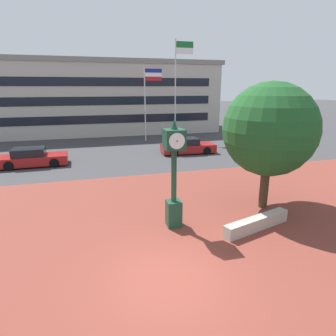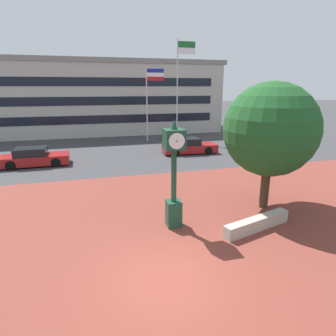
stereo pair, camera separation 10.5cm
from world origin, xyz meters
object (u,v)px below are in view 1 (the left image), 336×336
Objects in this scene: flagpole_secondary at (178,80)px; civic_building at (85,97)px; plaza_tree at (272,131)px; flagpole_primary at (148,95)px; car_street_mid at (187,146)px; car_street_distant at (32,158)px; car_street_far at (269,147)px; street_clock at (174,172)px.

civic_building is (-9.17, 8.76, -1.90)m from flagpole_secondary.
flagpole_secondary is at bearing 85.52° from plaza_tree.
car_street_mid is at bearing -74.10° from flagpole_primary.
car_street_distant is at bearing -142.57° from flagpole_primary.
car_street_far is 0.13× the size of civic_building.
car_street_mid and car_street_distant have the same top height.
flagpole_primary is (3.02, 19.02, 2.33)m from street_clock.
street_clock is 0.58× the size of flagpole_primary.
flagpole_secondary reaches higher than car_street_far.
flagpole_secondary reaches higher than plaza_tree.
car_street_far is at bearing -47.05° from flagpole_primary.
civic_building reaches higher than plaza_tree.
car_street_mid is 0.46× the size of flagpole_secondary.
car_street_distant is 16.11m from flagpole_secondary.
flagpole_secondary is at bearing 73.53° from street_clock.
plaza_tree is 1.22× the size of car_street_distant.
car_street_mid is at bearing 69.63° from street_clock.
car_street_distant is at bearing -103.47° from civic_building.
flagpole_secondary is (3.15, 0.00, 1.52)m from flagpole_primary.
car_street_distant is at bearing 122.71° from street_clock.
civic_building reaches higher than car_street_far.
plaza_tree is at bearing 46.32° from car_street_distant.
flagpole_primary is 0.74× the size of flagpole_secondary.
flagpole_secondary is (1.24, 6.73, 5.52)m from car_street_mid.
street_clock is 13.35m from car_street_mid.
flagpole_secondary is at bearing 0.00° from flagpole_primary.
car_street_mid and car_street_far have the same top height.
flagpole_primary is 10.63m from civic_building.
civic_building reaches higher than car_street_mid.
flagpole_primary is (-1.92, 6.73, 4.00)m from car_street_mid.
flagpole_secondary is 0.31× the size of civic_building.
flagpole_secondary reaches higher than car_street_distant.
flagpole_secondary is (6.17, 19.02, 3.85)m from street_clock.
plaza_tree is 0.18× the size of civic_building.
flagpole_secondary is (-5.11, 8.88, 5.52)m from car_street_far.
car_street_distant is at bearing 137.70° from plaza_tree.
car_street_distant is at bearing -91.68° from car_street_far.
car_street_mid is 0.99× the size of car_street_distant.
flagpole_primary is at bearing -160.71° from car_street_mid.
car_street_distant is (-18.20, 1.27, 0.00)m from car_street_far.
street_clock is 15.27m from car_street_far.
car_street_mid is 1.12× the size of car_street_far.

